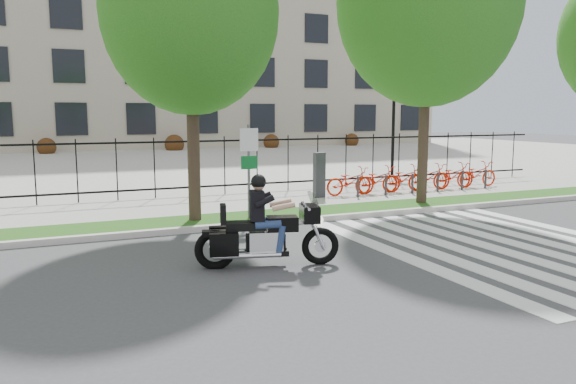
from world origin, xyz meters
name	(u,v)px	position (x,y,z in m)	size (l,w,h in m)	color
ground	(308,268)	(0.00, 0.00, 0.00)	(120.00, 120.00, 0.00)	#3D3D40
curb	(239,225)	(0.00, 4.10, 0.07)	(60.00, 0.20, 0.15)	beige
grass_verge	(229,220)	(0.00, 4.95, 0.07)	(60.00, 1.50, 0.15)	#174B12
sidewalk	(205,206)	(0.00, 7.45, 0.07)	(60.00, 3.50, 0.15)	gray
plaza	(127,162)	(0.00, 25.00, 0.05)	(80.00, 34.00, 0.10)	gray
crosswalk_stripes	(501,245)	(4.83, 0.00, 0.01)	(5.70, 8.00, 0.01)	silver
iron_fence	(190,167)	(0.00, 9.20, 1.15)	(30.00, 0.06, 2.00)	black
office_building	(92,34)	(0.00, 44.92, 9.97)	(60.00, 21.90, 20.15)	#A19982
lamp_post_right	(394,107)	(10.00, 12.00, 3.21)	(1.06, 0.70, 4.25)	black
street_tree_1	(190,12)	(-0.94, 4.95, 5.46)	(4.50, 4.50, 7.91)	#32221B
street_tree_2	(428,2)	(6.34, 4.95, 6.27)	(5.50, 5.50, 9.29)	#32221B
bike_share_station	(415,177)	(7.74, 7.20, 0.64)	(7.79, 0.86, 1.50)	#2D2D33
sign_pole_regulatory	(249,159)	(0.45, 4.58, 1.74)	(0.50, 0.09, 2.50)	#59595B
motorcycle_rider	(267,230)	(-0.67, 0.44, 0.72)	(2.75, 1.22, 2.17)	black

